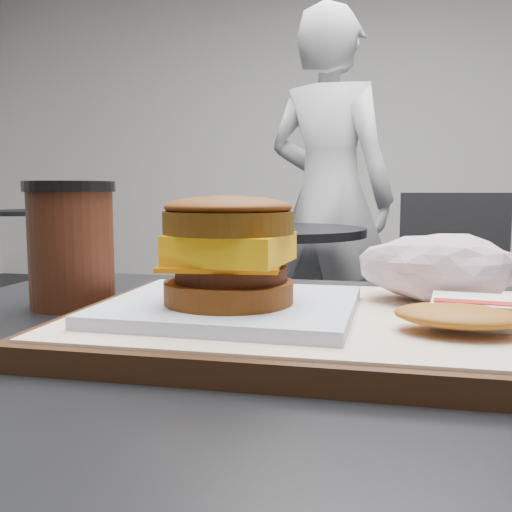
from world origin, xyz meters
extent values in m
cube|color=silver|center=(0.00, 5.00, 1.50)|extent=(8.00, 0.10, 3.00)
cube|color=black|center=(0.00, 0.00, 0.75)|extent=(0.80, 0.60, 0.04)
cube|color=#311B0D|center=(-0.01, 0.01, 0.78)|extent=(0.38, 0.28, 0.02)
cube|color=silver|center=(-0.01, 0.01, 0.79)|extent=(0.36, 0.26, 0.00)
cube|color=white|center=(-0.07, -0.01, 0.80)|extent=(0.19, 0.17, 0.01)
cylinder|color=#67330E|center=(-0.07, -0.02, 0.81)|extent=(0.10, 0.10, 0.02)
cylinder|color=#361508|center=(-0.06, -0.02, 0.82)|extent=(0.09, 0.09, 0.01)
cube|color=orange|center=(-0.07, -0.01, 0.83)|extent=(0.10, 0.10, 0.00)
cube|color=yellow|center=(-0.06, -0.02, 0.84)|extent=(0.09, 0.09, 0.02)
cylinder|color=#623D0E|center=(-0.07, -0.02, 0.86)|extent=(0.10, 0.10, 0.02)
ellipsoid|color=brown|center=(-0.07, -0.02, 0.87)|extent=(0.10, 0.10, 0.02)
cube|color=white|center=(0.13, -0.01, 0.80)|extent=(0.10, 0.07, 0.02)
cube|color=red|center=(0.13, -0.02, 0.81)|extent=(0.09, 0.03, 0.00)
ellipsoid|color=#AF691C|center=(0.10, -0.04, 0.80)|extent=(0.09, 0.07, 0.01)
cylinder|color=#3A180D|center=(-0.25, 0.08, 0.83)|extent=(0.08, 0.08, 0.12)
cylinder|color=black|center=(-0.25, 0.08, 0.89)|extent=(0.09, 0.09, 0.01)
cylinder|color=black|center=(-0.35, 1.65, 0.01)|extent=(0.44, 0.44, 0.02)
cylinder|color=#A5A5AA|center=(-0.35, 1.65, 0.37)|extent=(0.07, 0.07, 0.70)
cylinder|color=black|center=(-0.35, 1.65, 0.73)|extent=(0.70, 0.70, 0.03)
cube|color=silver|center=(-0.38, 1.66, 0.75)|extent=(0.15, 0.15, 0.00)
cylinder|color=#9B9B9F|center=(0.13, 1.84, 0.22)|extent=(0.06, 0.06, 0.44)
cube|color=black|center=(0.13, 1.84, 0.46)|extent=(0.45, 0.45, 0.04)
cube|color=black|center=(0.32, 1.84, 0.68)|extent=(0.40, 0.06, 0.40)
imported|color=#BABBBF|center=(-0.19, 2.22, 0.85)|extent=(0.73, 0.62, 1.70)
cylinder|color=black|center=(-2.40, 3.20, 0.01)|extent=(0.40, 0.40, 0.02)
cylinder|color=#A5A5AA|center=(-2.40, 3.20, 0.37)|extent=(0.06, 0.06, 0.70)
cylinder|color=black|center=(-2.40, 3.20, 0.73)|extent=(0.66, 0.66, 0.03)
camera|label=1|loc=(0.05, -0.44, 0.89)|focal=40.00mm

